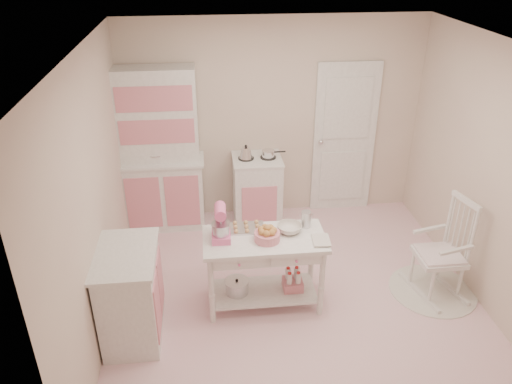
% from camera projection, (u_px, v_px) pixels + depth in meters
% --- Properties ---
extents(room_shell, '(3.84, 3.84, 2.62)m').
position_uv_depth(room_shell, '(302.00, 154.00, 4.54)').
color(room_shell, pink).
rests_on(room_shell, ground).
extents(door, '(0.82, 0.05, 2.04)m').
position_uv_depth(door, '(344.00, 139.00, 6.57)').
color(door, white).
rests_on(door, ground).
extents(hutch, '(1.06, 0.50, 2.08)m').
position_uv_depth(hutch, '(160.00, 151.00, 6.15)').
color(hutch, white).
rests_on(hutch, ground).
extents(stove, '(0.62, 0.57, 0.92)m').
position_uv_depth(stove, '(257.00, 190.00, 6.49)').
color(stove, white).
rests_on(stove, ground).
extents(base_cabinet, '(0.54, 0.84, 0.92)m').
position_uv_depth(base_cabinet, '(131.00, 294.00, 4.63)').
color(base_cabinet, white).
rests_on(base_cabinet, ground).
extents(lace_rug, '(0.92, 0.92, 0.01)m').
position_uv_depth(lace_rug, '(432.00, 290.00, 5.40)').
color(lace_rug, white).
rests_on(lace_rug, ground).
extents(rocking_chair, '(0.63, 0.81, 1.10)m').
position_uv_depth(rocking_chair, '(441.00, 248.00, 5.14)').
color(rocking_chair, white).
rests_on(rocking_chair, ground).
extents(work_table, '(1.20, 0.60, 0.80)m').
position_uv_depth(work_table, '(264.00, 271.00, 5.05)').
color(work_table, white).
rests_on(work_table, ground).
extents(stand_mixer, '(0.21, 0.29, 0.34)m').
position_uv_depth(stand_mixer, '(221.00, 224.00, 4.76)').
color(stand_mixer, pink).
rests_on(stand_mixer, work_table).
extents(cookie_tray, '(0.34, 0.24, 0.02)m').
position_uv_depth(cookie_tray, '(247.00, 228.00, 5.00)').
color(cookie_tray, silver).
rests_on(cookie_tray, work_table).
extents(bread_basket, '(0.25, 0.25, 0.09)m').
position_uv_depth(bread_basket, '(267.00, 236.00, 4.80)').
color(bread_basket, pink).
rests_on(bread_basket, work_table).
extents(mixing_bowl, '(0.25, 0.25, 0.08)m').
position_uv_depth(mixing_bowl, '(289.00, 228.00, 4.94)').
color(mixing_bowl, beige).
rests_on(mixing_bowl, work_table).
extents(metal_pitcher, '(0.10, 0.10, 0.17)m').
position_uv_depth(metal_pitcher, '(306.00, 219.00, 5.00)').
color(metal_pitcher, silver).
rests_on(metal_pitcher, work_table).
extents(recipe_book, '(0.18, 0.24, 0.02)m').
position_uv_depth(recipe_book, '(312.00, 241.00, 4.79)').
color(recipe_book, beige).
rests_on(recipe_book, work_table).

